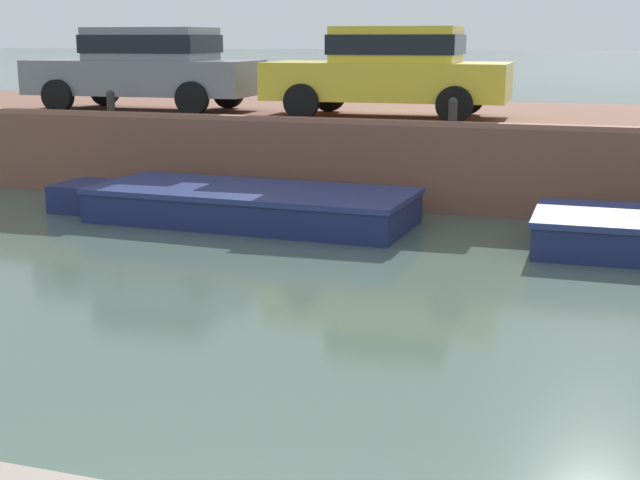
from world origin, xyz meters
The scene contains 8 objects.
ground_plane centered at (0.00, 5.26, 0.00)m, with size 400.00×400.00×0.00m, color #42564C.
far_quay_wall centered at (0.00, 13.53, 0.69)m, with size 60.00×6.00×1.37m, color brown.
far_wall_coping centered at (0.00, 10.65, 1.41)m, with size 60.00×0.24×0.08m, color #925F4C.
boat_moored_west_navy centered at (-3.77, 9.02, 0.26)m, with size 5.83×2.12×0.52m.
car_leftmost_grey centered at (-6.92, 12.06, 2.22)m, with size 4.43×2.09×1.54m.
car_left_inner_yellow centered at (-2.17, 12.06, 2.22)m, with size 4.24×2.13×1.54m.
mooring_bollard_west centered at (-6.96, 10.78, 1.61)m, with size 0.15×0.15×0.44m.
mooring_bollard_mid centered at (-0.84, 10.78, 1.61)m, with size 0.15×0.15×0.44m.
Camera 1 is at (1.64, -3.17, 2.73)m, focal length 50.00 mm.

